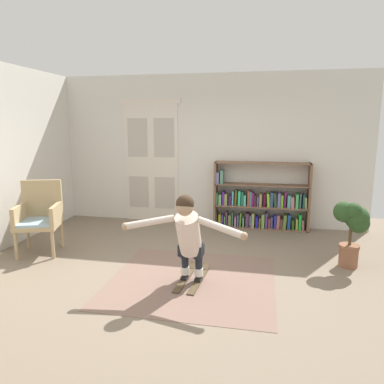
{
  "coord_description": "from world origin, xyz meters",
  "views": [
    {
      "loc": [
        1.04,
        -4.32,
        1.96
      ],
      "look_at": [
        0.1,
        0.35,
        1.05
      ],
      "focal_mm": 33.35,
      "sensor_mm": 36.0,
      "label": 1
    }
  ],
  "objects_px": {
    "wicker_chair": "(40,215)",
    "skis_pair": "(192,278)",
    "person_skier": "(188,233)",
    "potted_plant": "(353,224)",
    "bookshelf": "(260,203)"
  },
  "relations": [
    {
      "from": "wicker_chair",
      "to": "person_skier",
      "type": "relative_size",
      "value": 0.74
    },
    {
      "from": "bookshelf",
      "to": "person_skier",
      "type": "relative_size",
      "value": 1.2
    },
    {
      "from": "wicker_chair",
      "to": "potted_plant",
      "type": "bearing_deg",
      "value": 3.75
    },
    {
      "from": "wicker_chair",
      "to": "skis_pair",
      "type": "distance_m",
      "value": 2.63
    },
    {
      "from": "wicker_chair",
      "to": "potted_plant",
      "type": "relative_size",
      "value": 1.19
    },
    {
      "from": "wicker_chair",
      "to": "skis_pair",
      "type": "bearing_deg",
      "value": -12.21
    },
    {
      "from": "skis_pair",
      "to": "person_skier",
      "type": "bearing_deg",
      "value": -93.96
    },
    {
      "from": "wicker_chair",
      "to": "potted_plant",
      "type": "height_order",
      "value": "wicker_chair"
    },
    {
      "from": "potted_plant",
      "to": "skis_pair",
      "type": "distance_m",
      "value": 2.3
    },
    {
      "from": "skis_pair",
      "to": "person_skier",
      "type": "relative_size",
      "value": 0.58
    },
    {
      "from": "bookshelf",
      "to": "skis_pair",
      "type": "height_order",
      "value": "bookshelf"
    },
    {
      "from": "skis_pair",
      "to": "potted_plant",
      "type": "bearing_deg",
      "value": 22.21
    },
    {
      "from": "wicker_chair",
      "to": "skis_pair",
      "type": "height_order",
      "value": "wicker_chair"
    },
    {
      "from": "potted_plant",
      "to": "person_skier",
      "type": "height_order",
      "value": "person_skier"
    },
    {
      "from": "potted_plant",
      "to": "person_skier",
      "type": "bearing_deg",
      "value": -153.47
    }
  ]
}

